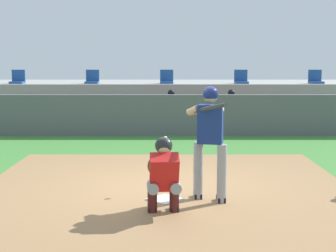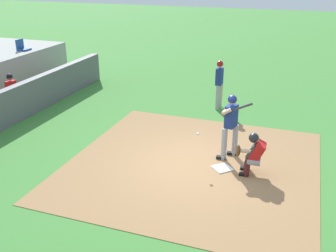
{
  "view_description": "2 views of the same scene",
  "coord_description": "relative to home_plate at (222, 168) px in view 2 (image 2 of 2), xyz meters",
  "views": [
    {
      "loc": [
        0.05,
        -8.77,
        2.2
      ],
      "look_at": [
        0.0,
        0.7,
        1.0
      ],
      "focal_mm": 55.52,
      "sensor_mm": 36.0,
      "label": 1
    },
    {
      "loc": [
        -8.96,
        -2.49,
        4.93
      ],
      "look_at": [
        0.0,
        0.7,
        1.0
      ],
      "focal_mm": 42.0,
      "sensor_mm": 36.0,
      "label": 2
    }
  ],
  "objects": [
    {
      "name": "on_deck_batter",
      "position": [
        4.5,
        1.15,
        1.0
      ],
      "size": [
        0.58,
        0.23,
        1.79
      ],
      "color": "#99999E",
      "rests_on": "ground"
    },
    {
      "name": "dirt_infield",
      "position": [
        0.0,
        0.8,
        -0.02
      ],
      "size": [
        6.4,
        6.4,
        0.01
      ],
      "primitive_type": "cube",
      "color": "#9E754C",
      "rests_on": "ground"
    },
    {
      "name": "stadium_seat_4",
      "position": [
        5.2,
        10.18,
        1.51
      ],
      "size": [
        0.46,
        0.46,
        0.48
      ],
      "color": "#1E478C",
      "rests_on": "stands_platform"
    },
    {
      "name": "home_plate",
      "position": [
        0.0,
        0.0,
        0.0
      ],
      "size": [
        0.62,
        0.62,
        0.02
      ],
      "primitive_type": "cube",
      "rotation": [
        0.0,
        0.0,
        0.79
      ],
      "color": "white",
      "rests_on": "dirt_infield"
    },
    {
      "name": "dugout_player_1",
      "position": [
        2.03,
        8.14,
        0.65
      ],
      "size": [
        0.49,
        0.7,
        1.3
      ],
      "color": "#939399",
      "rests_on": "ground"
    },
    {
      "name": "batter_at_plate",
      "position": [
        0.69,
        -0.02,
        1.01
      ],
      "size": [
        0.63,
        0.82,
        1.8
      ],
      "color": "#99999E",
      "rests_on": "ground"
    },
    {
      "name": "ground_plane",
      "position": [
        0.0,
        0.8,
        -0.02
      ],
      "size": [
        80.0,
        80.0,
        0.0
      ],
      "primitive_type": "plane",
      "color": "#428438"
    },
    {
      "name": "catcher_crouched",
      "position": [
        -0.02,
        -0.72,
        0.59
      ],
      "size": [
        0.5,
        1.79,
        1.13
      ],
      "color": "gray",
      "rests_on": "ground"
    }
  ]
}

